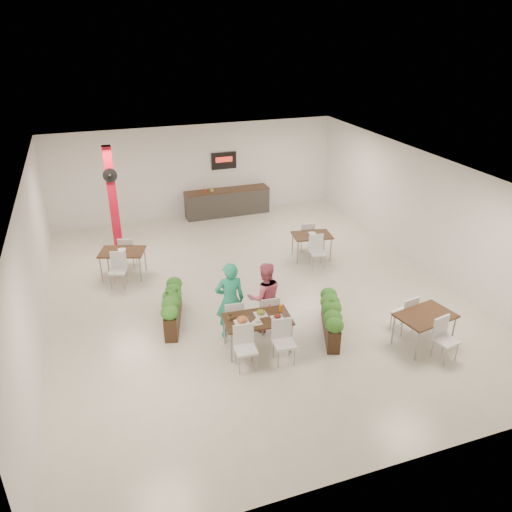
% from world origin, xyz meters
% --- Properties ---
extents(ground, '(12.00, 12.00, 0.00)m').
position_xyz_m(ground, '(0.00, 0.00, 0.00)').
color(ground, beige).
rests_on(ground, ground).
extents(room_shell, '(10.10, 12.10, 3.22)m').
position_xyz_m(room_shell, '(0.00, 0.00, 2.01)').
color(room_shell, white).
rests_on(room_shell, ground).
extents(red_column, '(0.40, 0.41, 3.20)m').
position_xyz_m(red_column, '(-3.00, 3.79, 1.64)').
color(red_column, '#B80C21').
rests_on(red_column, ground).
extents(service_counter, '(3.00, 0.64, 2.20)m').
position_xyz_m(service_counter, '(1.00, 5.65, 0.49)').
color(service_counter, '#302D2B').
rests_on(service_counter, ground).
extents(main_table, '(1.46, 1.71, 0.92)m').
position_xyz_m(main_table, '(-0.69, -2.35, 0.64)').
color(main_table, black).
rests_on(main_table, ground).
extents(diner_man, '(0.69, 0.48, 1.79)m').
position_xyz_m(diner_man, '(-1.08, -1.69, 0.90)').
color(diner_man, '#249E79').
rests_on(diner_man, ground).
extents(diner_woman, '(0.85, 0.69, 1.65)m').
position_xyz_m(diner_woman, '(-0.28, -1.69, 0.82)').
color(diner_woman, '#E56681').
rests_on(diner_woman, ground).
extents(planter_left, '(0.76, 1.77, 0.94)m').
position_xyz_m(planter_left, '(-2.18, -0.74, 0.50)').
color(planter_left, black).
rests_on(planter_left, ground).
extents(planter_right, '(0.88, 1.63, 0.89)m').
position_xyz_m(planter_right, '(1.05, -2.35, 0.48)').
color(planter_right, black).
rests_on(planter_right, ground).
extents(side_table_a, '(1.36, 1.67, 0.92)m').
position_xyz_m(side_table_a, '(-3.01, 2.00, 0.63)').
color(side_table_a, black).
rests_on(side_table_a, ground).
extents(side_table_b, '(1.20, 1.66, 0.92)m').
position_xyz_m(side_table_b, '(2.30, 1.35, 0.62)').
color(side_table_b, black).
rests_on(side_table_b, ground).
extents(side_table_c, '(1.33, 1.67, 0.92)m').
position_xyz_m(side_table_c, '(2.72, -3.39, 0.63)').
color(side_table_c, black).
rests_on(side_table_c, ground).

